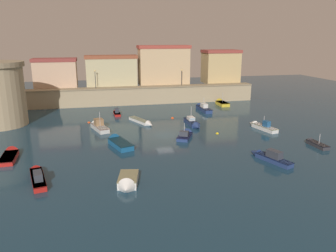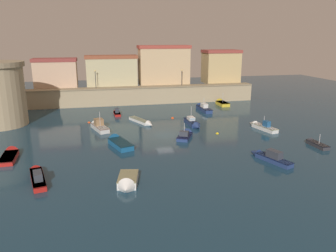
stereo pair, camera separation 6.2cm
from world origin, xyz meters
TOP-DOWN VIEW (x-y plane):
  - ground_plane at (0.00, 0.00)m, footprint 141.99×141.99m
  - quay_wall at (0.00, 25.04)m, footprint 51.69×3.06m
  - old_town_backdrop at (2.27, 28.89)m, footprint 47.60×5.86m
  - quay_lamp_0 at (-10.01, 25.04)m, footprint 0.32×0.32m
  - quay_lamp_1 at (9.18, 25.04)m, footprint 0.32×0.32m
  - moored_boat_0 at (11.25, 15.84)m, footprint 1.67×7.34m
  - moored_boat_1 at (2.84, -1.65)m, footprint 3.68×5.07m
  - moored_boat_2 at (-6.33, 15.80)m, footprint 1.26×4.44m
  - moored_boat_3 at (-20.90, -5.13)m, footprint 1.89×5.92m
  - moored_boat_4 at (-7.39, -16.73)m, footprint 2.65×4.54m
  - moored_boat_5 at (5.74, 4.39)m, footprint 1.57×6.10m
  - moored_boat_6 at (16.15, 0.09)m, footprint 2.62×6.45m
  - moored_boat_7 at (19.26, -9.35)m, footprint 1.26×4.39m
  - moored_boat_8 at (-10.00, 5.80)m, footprint 3.37×6.69m
  - moored_boat_9 at (10.14, -13.19)m, footprint 3.22×6.29m
  - moored_boat_10 at (-16.52, -12.99)m, footprint 2.74×6.92m
  - moored_boat_11 at (17.02, 20.24)m, footprint 1.94×5.03m
  - moored_boat_12 at (-2.35, 7.76)m, footprint 3.86×6.76m
  - moored_boat_13 at (-7.44, -3.19)m, footprint 3.66×6.42m
  - mooring_buoy_0 at (8.05, -1.16)m, footprint 0.47×0.47m
  - mooring_buoy_1 at (-11.53, 10.10)m, footprint 0.48×0.48m
  - mooring_buoy_2 at (3.54, 10.06)m, footprint 0.54×0.54m

SIDE VIEW (x-z plane):
  - ground_plane at x=0.00m, z-range 0.00..0.00m
  - mooring_buoy_0 at x=8.05m, z-range -0.24..0.24m
  - mooring_buoy_1 at x=-11.53m, z-range -0.24..0.24m
  - mooring_buoy_2 at x=3.54m, z-range -0.27..0.27m
  - moored_boat_12 at x=-2.35m, z-range -0.28..0.86m
  - moored_boat_3 at x=-20.90m, z-range -0.50..1.08m
  - moored_boat_7 at x=19.26m, z-range -0.77..1.35m
  - moored_boat_1 at x=2.84m, z-range -1.11..1.82m
  - moored_boat_2 at x=-6.33m, z-range -0.46..1.17m
  - moored_boat_11 at x=17.02m, z-range -1.28..2.07m
  - moored_boat_13 at x=-7.44m, z-range -0.48..1.28m
  - moored_boat_10 at x=-16.52m, z-range -0.41..1.24m
  - moored_boat_6 at x=16.15m, z-range -0.83..1.69m
  - moored_boat_4 at x=-7.39m, z-range -0.45..1.34m
  - moored_boat_5 at x=5.74m, z-range -1.23..2.17m
  - moored_boat_9 at x=10.14m, z-range -0.40..1.35m
  - moored_boat_0 at x=11.25m, z-range -1.00..2.01m
  - moored_boat_8 at x=-10.00m, z-range -1.17..2.25m
  - quay_wall at x=0.00m, z-range 0.01..3.91m
  - quay_lamp_1 at x=9.18m, z-range 4.48..8.10m
  - quay_lamp_0 at x=-10.01m, z-range 4.49..8.34m
  - old_town_backdrop at x=2.27m, z-range 3.07..12.15m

